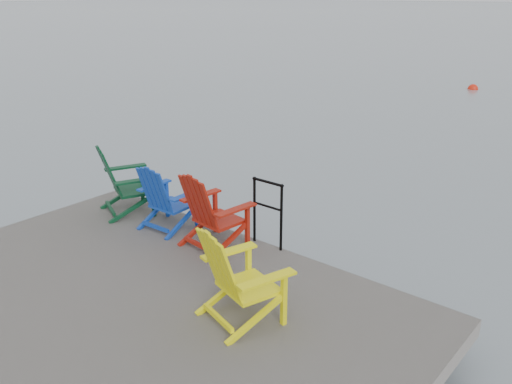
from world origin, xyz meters
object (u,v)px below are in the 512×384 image
Objects in this scene: handrail at (268,207)px; buoy_b at (473,89)px; chair_red at (211,210)px; chair_yellow at (237,274)px; chair_green at (124,179)px; chair_blue at (165,197)px.

handrail is 17.09m from buoy_b.
chair_yellow is at bearing -30.95° from chair_red.
handrail is 0.88× the size of chair_red.
chair_red reaches higher than handrail.
buoy_b is (-0.71, 17.26, -1.02)m from chair_green.
chair_red is 1.00× the size of chair_yellow.
buoy_b is at bearing 104.57° from chair_red.
chair_blue is 0.92× the size of chair_yellow.
chair_yellow reaches higher than handrail.
chair_red is (0.89, -0.01, 0.04)m from chair_blue.
chair_green is at bearing -87.64° from buoy_b.
chair_red is at bearing 24.24° from chair_green.
chair_red is (-0.54, -0.48, -0.03)m from handrail.
handrail is 1.74m from chair_yellow.
chair_green is 1.80m from chair_red.
handrail is 1.51m from chair_blue.
chair_yellow reaches higher than buoy_b.
buoy_b is at bearing 92.73° from chair_blue.
chair_green is at bearing 178.56° from chair_yellow.
handrail is at bearing 135.49° from chair_yellow.
chair_blue is 2.35× the size of buoy_b.
chair_green is at bearing 177.36° from chair_blue.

